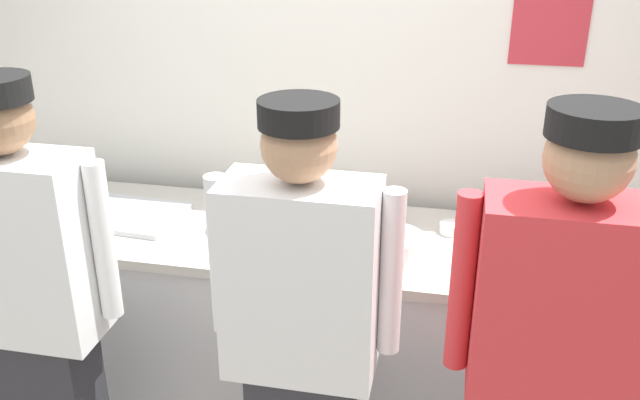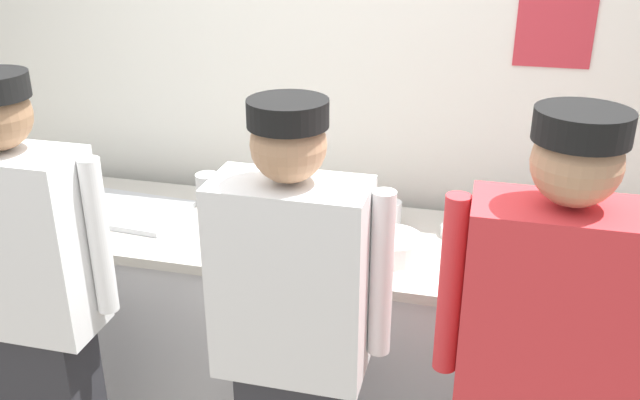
{
  "view_description": "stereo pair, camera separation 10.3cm",
  "coord_description": "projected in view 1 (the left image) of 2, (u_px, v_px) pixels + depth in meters",
  "views": [
    {
      "loc": [
        0.52,
        -2.08,
        2.16
      ],
      "look_at": [
        0.0,
        0.39,
        1.06
      ],
      "focal_mm": 39.01,
      "sensor_mm": 36.0,
      "label": 1
    },
    {
      "loc": [
        0.62,
        -2.06,
        2.16
      ],
      "look_at": [
        0.0,
        0.39,
        1.06
      ],
      "focal_mm": 39.01,
      "sensor_mm": 36.0,
      "label": 2
    }
  ],
  "objects": [
    {
      "name": "sheet_tray",
      "position": [
        120.0,
        214.0,
        2.97
      ],
      "size": [
        0.56,
        0.38,
        0.02
      ],
      "primitive_type": "cube",
      "rotation": [
        0.0,
        0.0,
        -0.08
      ],
      "color": "#B7BABF",
      "rests_on": "prep_counter"
    },
    {
      "name": "ramekin_green_sauce",
      "position": [
        303.0,
        239.0,
        2.72
      ],
      "size": [
        0.09,
        0.09,
        0.05
      ],
      "color": "white",
      "rests_on": "prep_counter"
    },
    {
      "name": "deli_cup",
      "position": [
        389.0,
        212.0,
        2.89
      ],
      "size": [
        0.09,
        0.09,
        0.1
      ],
      "primitive_type": "cylinder",
      "color": "white",
      "rests_on": "prep_counter"
    },
    {
      "name": "plate_stack_front",
      "position": [
        236.0,
        222.0,
        2.84
      ],
      "size": [
        0.21,
        0.21,
        0.07
      ],
      "color": "white",
      "rests_on": "prep_counter"
    },
    {
      "name": "prep_counter",
      "position": [
        319.0,
        329.0,
        2.99
      ],
      "size": [
        3.09,
        0.72,
        0.91
      ],
      "color": "silver",
      "rests_on": "ground"
    },
    {
      "name": "ramekin_red_sauce",
      "position": [
        451.0,
        228.0,
        2.82
      ],
      "size": [
        0.09,
        0.09,
        0.04
      ],
      "color": "white",
      "rests_on": "prep_counter"
    },
    {
      "name": "chef_near_left",
      "position": [
        33.0,
        306.0,
        2.33
      ],
      "size": [
        0.61,
        0.24,
        1.69
      ],
      "color": "#2D2D33",
      "rests_on": "ground"
    },
    {
      "name": "plate_stack_rear",
      "position": [
        394.0,
        245.0,
        2.64
      ],
      "size": [
        0.23,
        0.23,
        0.08
      ],
      "color": "white",
      "rests_on": "prep_counter"
    },
    {
      "name": "chef_center",
      "position": [
        302.0,
        341.0,
        2.17
      ],
      "size": [
        0.6,
        0.24,
        1.66
      ],
      "color": "#2D2D33",
      "rests_on": "ground"
    },
    {
      "name": "ramekin_orange_sauce",
      "position": [
        594.0,
        243.0,
        2.7
      ],
      "size": [
        0.1,
        0.1,
        0.04
      ],
      "color": "white",
      "rests_on": "prep_counter"
    },
    {
      "name": "wall_back",
      "position": [
        342.0,
        84.0,
        3.05
      ],
      "size": [
        4.84,
        0.11,
        2.82
      ],
      "color": "silver",
      "rests_on": "ground"
    },
    {
      "name": "mixing_bowl_steel",
      "position": [
        531.0,
        235.0,
        2.68
      ],
      "size": [
        0.31,
        0.31,
        0.12
      ],
      "primitive_type": "cylinder",
      "color": "#B7BABF",
      "rests_on": "prep_counter"
    },
    {
      "name": "chef_far_right",
      "position": [
        553.0,
        378.0,
        1.96
      ],
      "size": [
        0.62,
        0.24,
        1.71
      ],
      "color": "#2D2D33",
      "rests_on": "ground"
    },
    {
      "name": "squeeze_bottle_primary",
      "position": [
        615.0,
        253.0,
        2.46
      ],
      "size": [
        0.06,
        0.06,
        0.2
      ],
      "color": "orange",
      "rests_on": "prep_counter"
    },
    {
      "name": "ramekin_yellow_sauce",
      "position": [
        324.0,
        212.0,
        2.97
      ],
      "size": [
        0.09,
        0.09,
        0.04
      ],
      "color": "white",
      "rests_on": "prep_counter"
    }
  ]
}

